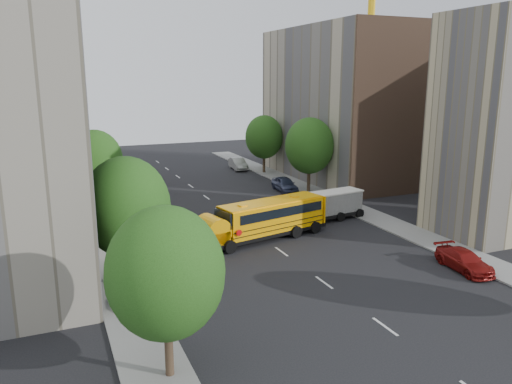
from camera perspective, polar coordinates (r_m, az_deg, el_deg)
ground at (r=37.90m, az=1.60°, el=-5.88°), size 120.00×120.00×0.00m
sidewalk_left at (r=39.68m, az=-16.91°, el=-5.50°), size 3.00×80.00×0.12m
sidewalk_right at (r=47.56m, az=11.77°, el=-2.14°), size 3.00×80.00×0.12m
lane_markings at (r=46.78m, az=-3.49°, el=-2.21°), size 0.15×64.00×0.01m
building_left_redbrick at (r=60.94m, az=-25.88°, el=6.30°), size 10.00×15.00×13.00m
building_right_near at (r=43.46m, az=26.68°, el=6.67°), size 10.00×7.00×17.00m
building_right_far at (r=62.14m, az=9.23°, el=9.85°), size 10.00×22.00×18.00m
building_right_sidewall at (r=53.16m, az=15.60°, el=9.03°), size 10.10×0.30×18.00m
street_tree_0 at (r=20.49m, az=-10.29°, el=-9.12°), size 4.80×4.80×7.41m
street_tree_1 at (r=29.78m, az=-14.62°, el=-1.66°), size 5.12×5.12×7.90m
street_tree_2 at (r=47.35m, az=-17.91°, el=3.34°), size 4.99×4.99×7.71m
street_tree_4 at (r=53.81m, az=6.13°, el=5.27°), size 5.25×5.25×8.10m
street_tree_5 at (r=64.52m, az=0.93°, el=6.30°), size 4.86×4.86×7.51m
school_bus at (r=38.36m, az=0.82°, el=-3.00°), size 10.98×4.69×3.03m
safari_truck at (r=44.40m, az=8.72°, el=-1.43°), size 6.02×2.86×2.48m
parked_car_0 at (r=27.74m, az=-9.95°, el=-11.70°), size 2.21×4.69×1.55m
parked_car_1 at (r=43.87m, az=-15.14°, el=-2.77°), size 1.57×4.18×1.36m
parked_car_2 at (r=57.57m, az=-17.16°, el=0.95°), size 3.24×6.01×1.60m
parked_car_3 at (r=35.36m, az=22.70°, el=-7.24°), size 2.26×4.64×1.30m
parked_car_4 at (r=54.74m, az=3.31°, el=0.90°), size 2.29×4.77×1.57m
parked_car_5 at (r=67.69m, az=-2.07°, el=3.25°), size 2.06×4.85×1.56m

